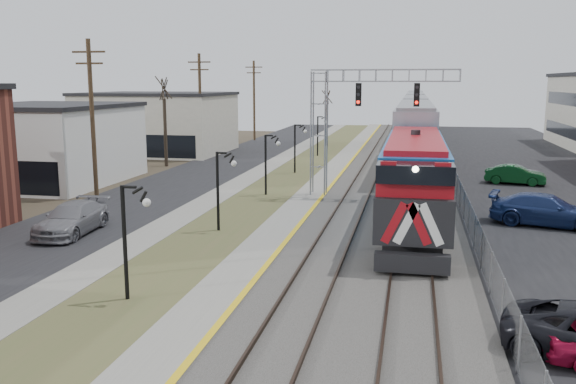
# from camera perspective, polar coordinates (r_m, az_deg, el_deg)

# --- Properties ---
(street_west) EXTENTS (7.00, 120.00, 0.04)m
(street_west) POSITION_cam_1_polar(r_m,az_deg,el_deg) (48.91, -8.70, 1.50)
(street_west) COLOR black
(street_west) RESTS_ON ground
(sidewalk) EXTENTS (2.00, 120.00, 0.08)m
(sidewalk) POSITION_cam_1_polar(r_m,az_deg,el_deg) (47.54, -3.61, 1.38)
(sidewalk) COLOR gray
(sidewalk) RESTS_ON ground
(grass_median) EXTENTS (4.00, 120.00, 0.06)m
(grass_median) POSITION_cam_1_polar(r_m,az_deg,el_deg) (46.85, -0.06, 1.25)
(grass_median) COLOR #4B532C
(grass_median) RESTS_ON ground
(platform) EXTENTS (2.00, 120.00, 0.24)m
(platform) POSITION_cam_1_polar(r_m,az_deg,el_deg) (46.33, 3.57, 1.24)
(platform) COLOR gray
(platform) RESTS_ON ground
(ballast_bed) EXTENTS (8.00, 120.00, 0.20)m
(ballast_bed) POSITION_cam_1_polar(r_m,az_deg,el_deg) (45.91, 9.76, 1.01)
(ballast_bed) COLOR #595651
(ballast_bed) RESTS_ON ground
(parking_lot) EXTENTS (16.00, 120.00, 0.04)m
(parking_lot) POSITION_cam_1_polar(r_m,az_deg,el_deg) (47.12, 24.50, 0.36)
(parking_lot) COLOR black
(parking_lot) RESTS_ON ground
(platform_edge) EXTENTS (0.24, 120.00, 0.01)m
(platform_edge) POSITION_cam_1_polar(r_m,az_deg,el_deg) (46.20, 4.66, 1.36)
(platform_edge) COLOR gold
(platform_edge) RESTS_ON platform
(track_near) EXTENTS (1.58, 120.00, 0.15)m
(track_near) POSITION_cam_1_polar(r_m,az_deg,el_deg) (45.99, 7.28, 1.31)
(track_near) COLOR #2D2119
(track_near) RESTS_ON ballast_bed
(track_far) EXTENTS (1.58, 120.00, 0.15)m
(track_far) POSITION_cam_1_polar(r_m,az_deg,el_deg) (45.86, 11.64, 1.15)
(track_far) COLOR #2D2119
(track_far) RESTS_ON ballast_bed
(train) EXTENTS (3.00, 108.65, 5.33)m
(train) POSITION_cam_1_polar(r_m,az_deg,el_deg) (78.42, 11.78, 6.81)
(train) COLOR #13519B
(train) RESTS_ON ground
(signal_gantry) EXTENTS (9.00, 1.07, 8.15)m
(signal_gantry) POSITION_cam_1_polar(r_m,az_deg,el_deg) (38.57, 5.48, 7.57)
(signal_gantry) COLOR gray
(signal_gantry) RESTS_ON ground
(lampposts) EXTENTS (0.14, 62.14, 4.00)m
(lampposts) POSITION_cam_1_polar(r_m,az_deg,el_deg) (30.57, -6.42, 0.09)
(lampposts) COLOR black
(lampposts) RESTS_ON ground
(utility_poles) EXTENTS (0.28, 80.28, 10.00)m
(utility_poles) POSITION_cam_1_polar(r_m,az_deg,el_deg) (40.59, -17.83, 6.43)
(utility_poles) COLOR #4C3823
(utility_poles) RESTS_ON ground
(fence) EXTENTS (0.04, 120.00, 1.60)m
(fence) POSITION_cam_1_polar(r_m,az_deg,el_deg) (45.87, 15.04, 1.68)
(fence) COLOR gray
(fence) RESTS_ON ground
(bare_trees) EXTENTS (12.30, 42.30, 5.95)m
(bare_trees) POSITION_cam_1_polar(r_m,az_deg,el_deg) (52.63, -8.50, 5.06)
(bare_trees) COLOR #382D23
(bare_trees) RESTS_ON ground
(car_lot_d) EXTENTS (5.99, 3.55, 1.63)m
(car_lot_d) POSITION_cam_1_polar(r_m,az_deg,el_deg) (34.14, 23.03, -1.63)
(car_lot_d) COLOR navy
(car_lot_d) RESTS_ON ground
(car_lot_e) EXTENTS (4.11, 2.62, 1.30)m
(car_lot_e) POSITION_cam_1_polar(r_m,az_deg,el_deg) (49.25, 20.50, 1.77)
(car_lot_e) COLOR gray
(car_lot_e) RESTS_ON ground
(car_lot_f) EXTENTS (4.42, 2.27, 1.39)m
(car_lot_f) POSITION_cam_1_polar(r_m,az_deg,el_deg) (47.19, 20.49, 1.48)
(car_lot_f) COLOR #0D411B
(car_lot_f) RESTS_ON ground
(car_street_b) EXTENTS (2.41, 5.26, 1.49)m
(car_street_b) POSITION_cam_1_polar(r_m,az_deg,el_deg) (31.61, -19.56, -2.43)
(car_street_b) COLOR gray
(car_street_b) RESTS_ON ground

